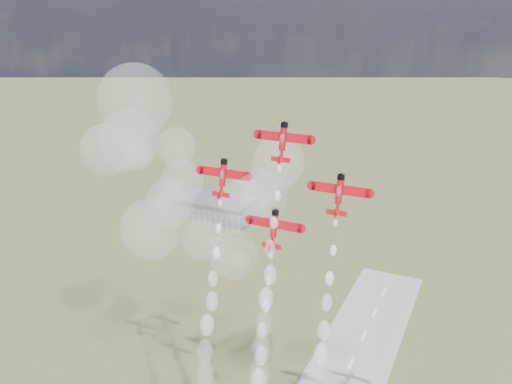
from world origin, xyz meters
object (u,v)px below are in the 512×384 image
at_px(plane_left, 223,177).
at_px(plane_right, 339,194).
at_px(hangar, 215,208).
at_px(plane_slot, 274,228).
at_px(plane_lead, 283,141).

xyz_separation_m(plane_left, plane_right, (30.61, 0.00, 0.00)).
bearing_deg(plane_right, plane_left, 180.00).
height_order(hangar, plane_slot, plane_slot).
xyz_separation_m(plane_right, plane_slot, (-15.30, -2.50, -10.42)).
relative_size(hangar, plane_slot, 3.60).
relative_size(plane_left, plane_slot, 1.00).
distance_m(hangar, plane_right, 227.92).
height_order(plane_left, plane_right, same).
xyz_separation_m(hangar, plane_right, (127.85, -169.25, 83.42)).
relative_size(plane_lead, plane_slot, 1.00).
bearing_deg(plane_right, hangar, 127.07).
height_order(plane_lead, plane_slot, plane_lead).
xyz_separation_m(plane_lead, plane_left, (-15.30, -2.50, -10.42)).
bearing_deg(hangar, plane_lead, -55.98).
relative_size(plane_left, plane_right, 1.00).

